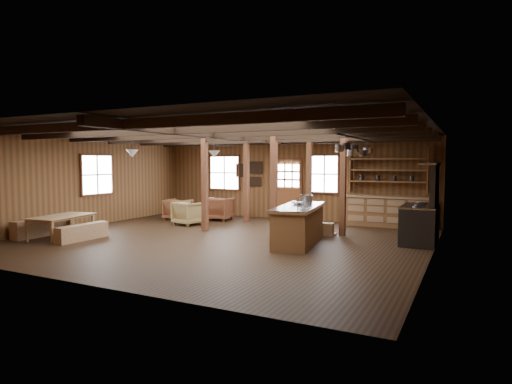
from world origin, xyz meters
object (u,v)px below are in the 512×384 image
Objects in this scene: kitchen_island at (299,224)px; commercial_range at (422,218)px; armchair_c at (189,213)px; dining_table at (63,227)px; armchair_b at (219,209)px; armchair_a at (178,209)px.

commercial_range is at bearing 18.78° from kitchen_island.
kitchen_island reaches higher than armchair_c.
armchair_b is (1.84, 4.86, 0.10)m from dining_table.
armchair_b is at bearing 168.03° from commercial_range.
kitchen_island is 4.91m from armchair_b.
dining_table is 4.29m from armchair_a.
dining_table is 2.04× the size of armchair_c.
kitchen_island is 3.01× the size of armchair_b.
kitchen_island is 3.26× the size of armchair_a.
kitchen_island is 5.78m from armchair_a.
armchair_b is (1.31, 0.59, 0.03)m from armchair_a.
commercial_range is 9.22m from dining_table.
armchair_c is (-0.28, -1.39, -0.02)m from armchair_b.
commercial_range is at bearing 172.68° from armchair_a.
commercial_range is 2.48× the size of armchair_a.
armchair_c is (1.03, -0.79, 0.01)m from armchair_a.
dining_table is (-5.86, -2.04, -0.18)m from kitchen_island.
commercial_range is 8.06m from armchair_a.
kitchen_island reaches higher than dining_table.
armchair_a is 1.30m from armchair_c.
armchair_b is (-4.02, 2.81, -0.08)m from kitchen_island.
armchair_b reaches higher than armchair_c.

